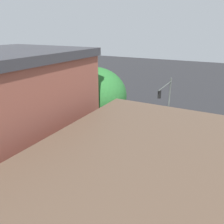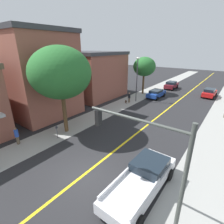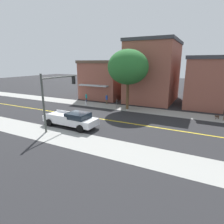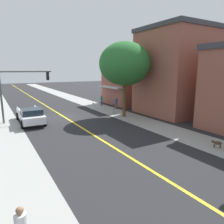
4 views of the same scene
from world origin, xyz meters
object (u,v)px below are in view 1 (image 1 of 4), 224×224
at_px(street_tree_left_near, 93,96).
at_px(fire_hydrant, 169,169).
at_px(street_lamp, 0,94).
at_px(parking_meter, 111,150).
at_px(red_sedan_right_curb, 13,93).
at_px(white_pickup_truck, 153,118).
at_px(pedestrian_blue_shirt, 130,170).
at_px(pedestrian_teal_shirt, 179,183).
at_px(small_dog, 11,129).
at_px(traffic_light_mast, 166,95).
at_px(pedestrian_black_shirt, 7,124).
at_px(pedestrian_white_shirt, 65,95).

relative_size(street_tree_left_near, fire_hydrant, 11.31).
xyz_separation_m(street_tree_left_near, street_lamp, (0.66, 13.89, -1.88)).
bearing_deg(parking_meter, red_sedan_right_curb, 69.59).
distance_m(parking_meter, white_pickup_truck, 9.72).
relative_size(red_sedan_right_curb, pedestrian_blue_shirt, 2.53).
relative_size(white_pickup_truck, pedestrian_teal_shirt, 3.89).
xyz_separation_m(fire_hydrant, small_dog, (-0.80, 18.90, -0.02)).
distance_m(white_pickup_truck, pedestrian_blue_shirt, 11.90).
bearing_deg(fire_hydrant, traffic_light_mast, 18.27).
xyz_separation_m(street_tree_left_near, traffic_light_mast, (10.95, -3.63, -2.25)).
bearing_deg(red_sedan_right_curb, street_lamp, 139.05).
distance_m(street_tree_left_near, pedestrian_teal_shirt, 9.91).
relative_size(street_tree_left_near, pedestrian_black_shirt, 5.39).
height_order(street_tree_left_near, fire_hydrant, street_tree_left_near).
height_order(fire_hydrant, pedestrian_blue_shirt, pedestrian_blue_shirt).
distance_m(red_sedan_right_curb, pedestrian_teal_shirt, 34.17).
bearing_deg(pedestrian_white_shirt, street_lamp, 57.75).
height_order(street_lamp, small_dog, street_lamp).
relative_size(parking_meter, pedestrian_blue_shirt, 0.80).
xyz_separation_m(parking_meter, pedestrian_black_shirt, (-0.42, 14.23, -0.05)).
relative_size(fire_hydrant, white_pickup_truck, 0.12).
bearing_deg(small_dog, fire_hydrant, -46.71).
bearing_deg(street_lamp, pedestrian_blue_shirt, -96.86).
bearing_deg(red_sedan_right_curb, street_tree_left_near, 159.22).
bearing_deg(street_lamp, traffic_light_mast, -59.56).
distance_m(traffic_light_mast, red_sedan_right_curb, 27.79).
distance_m(street_lamp, white_pickup_truck, 19.11).
bearing_deg(traffic_light_mast, small_dog, -54.76).
bearing_deg(small_dog, street_lamp, 111.80).
relative_size(white_pickup_truck, pedestrian_blue_shirt, 3.72).
bearing_deg(red_sedan_right_curb, parking_meter, 161.43).
height_order(street_tree_left_near, traffic_light_mast, street_tree_left_near).
relative_size(white_pickup_truck, small_dog, 9.46).
relative_size(parking_meter, red_sedan_right_curb, 0.32).
distance_m(parking_meter, pedestrian_blue_shirt, 3.50).
xyz_separation_m(fire_hydrant, red_sedan_right_curb, (9.21, 30.96, 0.43)).
relative_size(street_tree_left_near, small_dog, 13.13).
height_order(pedestrian_blue_shirt, pedestrian_black_shirt, pedestrian_blue_shirt).
bearing_deg(traffic_light_mast, white_pickup_truck, -59.67).
height_order(street_tree_left_near, pedestrian_white_shirt, street_tree_left_near).
distance_m(street_tree_left_near, street_lamp, 14.03).
xyz_separation_m(street_tree_left_near, parking_meter, (0.50, -1.52, -5.26)).
bearing_deg(street_tree_left_near, fire_hydrant, -83.69).
bearing_deg(small_dog, red_sedan_right_curb, 91.16).
distance_m(fire_hydrant, pedestrian_black_shirt, 19.72).
relative_size(street_tree_left_near, pedestrian_white_shirt, 5.04).
bearing_deg(pedestrian_teal_shirt, pedestrian_blue_shirt, 129.13).
height_order(parking_meter, red_sedan_right_curb, red_sedan_right_curb).
bearing_deg(fire_hydrant, parking_meter, 92.83).
bearing_deg(pedestrian_black_shirt, pedestrian_white_shirt, -79.86).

